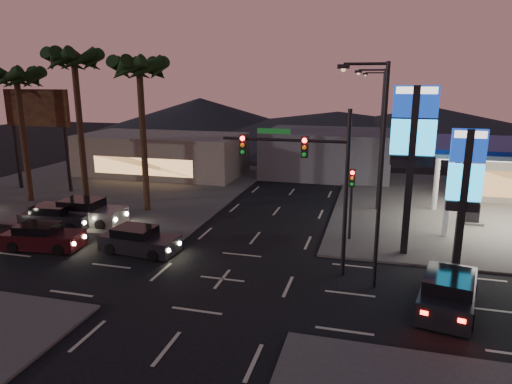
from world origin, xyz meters
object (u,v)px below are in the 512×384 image
(traffic_signal_mast, at_px, (310,168))
(car_lane_b_front, at_px, (86,213))
(pylon_sign_tall, at_px, (413,137))
(car_lane_a_mid, at_px, (43,237))
(pylon_sign_short, at_px, (465,177))
(suv_station, at_px, (448,292))
(car_lane_b_mid, at_px, (57,217))
(car_lane_a_front, at_px, (139,241))

(traffic_signal_mast, relative_size, car_lane_b_front, 1.56)
(pylon_sign_tall, height_order, car_lane_b_front, pylon_sign_tall)
(car_lane_a_mid, bearing_deg, car_lane_b_front, 94.54)
(pylon_sign_short, height_order, suv_station, pylon_sign_short)
(pylon_sign_short, bearing_deg, car_lane_b_mid, 179.57)
(car_lane_a_mid, relative_size, suv_station, 0.89)
(pylon_sign_tall, height_order, car_lane_a_mid, pylon_sign_tall)
(pylon_sign_tall, bearing_deg, car_lane_b_mid, -177.80)
(pylon_sign_tall, height_order, car_lane_b_mid, pylon_sign_tall)
(pylon_sign_short, bearing_deg, pylon_sign_tall, 158.20)
(pylon_sign_tall, bearing_deg, car_lane_a_mid, -167.78)
(traffic_signal_mast, bearing_deg, car_lane_a_mid, -177.18)
(pylon_sign_short, relative_size, car_lane_b_front, 1.36)
(pylon_sign_tall, relative_size, traffic_signal_mast, 1.12)
(car_lane_a_front, bearing_deg, suv_station, -8.84)
(car_lane_a_front, height_order, suv_station, suv_station)
(pylon_sign_short, distance_m, car_lane_b_mid, 24.17)
(car_lane_a_front, xyz_separation_m, car_lane_a_mid, (-5.53, -0.87, 0.00))
(pylon_sign_tall, height_order, suv_station, pylon_sign_tall)
(pylon_sign_short, bearing_deg, traffic_signal_mast, -160.87)
(car_lane_b_mid, bearing_deg, pylon_sign_short, -0.43)
(car_lane_a_front, bearing_deg, car_lane_b_mid, 160.67)
(traffic_signal_mast, xyz_separation_m, suv_station, (6.23, -2.28, -4.49))
(car_lane_a_front, distance_m, car_lane_b_front, 6.94)
(pylon_sign_tall, relative_size, car_lane_a_mid, 1.99)
(pylon_sign_tall, distance_m, pylon_sign_short, 3.20)
(car_lane_b_mid, xyz_separation_m, suv_station, (22.82, -4.97, 0.05))
(car_lane_a_front, xyz_separation_m, car_lane_b_mid, (-7.27, 2.55, 0.03))
(pylon_sign_short, distance_m, car_lane_a_mid, 22.68)
(car_lane_b_front, distance_m, suv_station, 22.29)
(pylon_sign_short, bearing_deg, car_lane_b_front, 176.68)
(car_lane_b_front, bearing_deg, car_lane_b_mid, -140.97)
(car_lane_a_mid, bearing_deg, traffic_signal_mast, 2.82)
(traffic_signal_mast, relative_size, car_lane_b_mid, 1.72)
(car_lane_a_mid, bearing_deg, pylon_sign_tall, 12.22)
(car_lane_b_front, bearing_deg, car_lane_a_front, -31.99)
(pylon_sign_tall, distance_m, suv_station, 8.23)
(car_lane_a_front, xyz_separation_m, suv_station, (15.55, -2.42, 0.08))
(pylon_sign_tall, xyz_separation_m, pylon_sign_short, (2.50, -1.00, -1.74))
(traffic_signal_mast, bearing_deg, car_lane_b_front, 165.92)
(pylon_sign_tall, distance_m, car_lane_b_front, 20.73)
(suv_station, bearing_deg, car_lane_b_front, 164.13)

